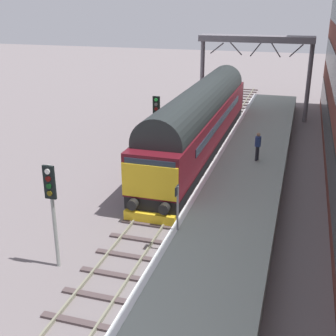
{
  "coord_description": "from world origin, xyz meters",
  "views": [
    {
      "loc": [
        6.1,
        -21.71,
        9.61
      ],
      "look_at": [
        0.2,
        -2.31,
        1.93
      ],
      "focal_mm": 47.56,
      "sensor_mm": 36.0,
      "label": 1
    }
  ],
  "objects_px": {
    "signal_post_near": "(52,202)",
    "waiting_passenger": "(258,144)",
    "signal_post_mid": "(157,120)",
    "diesel_locomotive": "(201,118)",
    "platform_number_sign": "(177,201)"
  },
  "relations": [
    {
      "from": "signal_post_near",
      "to": "signal_post_mid",
      "type": "distance_m",
      "value": 12.15
    },
    {
      "from": "signal_post_near",
      "to": "waiting_passenger",
      "type": "xyz_separation_m",
      "value": [
        6.2,
        11.61,
        -0.72
      ]
    },
    {
      "from": "signal_post_mid",
      "to": "signal_post_near",
      "type": "bearing_deg",
      "value": -90.0
    },
    {
      "from": "signal_post_near",
      "to": "waiting_passenger",
      "type": "distance_m",
      "value": 13.18
    },
    {
      "from": "diesel_locomotive",
      "to": "waiting_passenger",
      "type": "relative_size",
      "value": 12.45
    },
    {
      "from": "diesel_locomotive",
      "to": "signal_post_mid",
      "type": "distance_m",
      "value": 3.19
    },
    {
      "from": "diesel_locomotive",
      "to": "waiting_passenger",
      "type": "distance_m",
      "value": 4.91
    },
    {
      "from": "platform_number_sign",
      "to": "waiting_passenger",
      "type": "relative_size",
      "value": 1.15
    },
    {
      "from": "waiting_passenger",
      "to": "signal_post_mid",
      "type": "bearing_deg",
      "value": 104.73
    },
    {
      "from": "diesel_locomotive",
      "to": "platform_number_sign",
      "type": "relative_size",
      "value": 10.81
    },
    {
      "from": "signal_post_mid",
      "to": "platform_number_sign",
      "type": "bearing_deg",
      "value": -67.38
    },
    {
      "from": "signal_post_mid",
      "to": "waiting_passenger",
      "type": "height_order",
      "value": "signal_post_mid"
    },
    {
      "from": "signal_post_near",
      "to": "platform_number_sign",
      "type": "distance_m",
      "value": 4.73
    },
    {
      "from": "signal_post_near",
      "to": "signal_post_mid",
      "type": "xyz_separation_m",
      "value": [
        0.0,
        12.15,
        0.06
      ]
    },
    {
      "from": "diesel_locomotive",
      "to": "platform_number_sign",
      "type": "xyz_separation_m",
      "value": [
        1.87,
        -12.08,
        -0.23
      ]
    }
  ]
}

